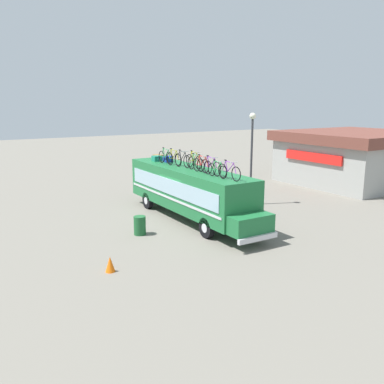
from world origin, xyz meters
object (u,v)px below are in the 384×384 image
(bus, at_px, (189,189))
(luggage_bag_3, at_px, (168,159))
(rooftop_bicycle_7, at_px, (211,167))
(luggage_bag_1, at_px, (158,157))
(traffic_cone, at_px, (110,264))
(rooftop_bicycle_2, at_px, (174,158))
(rooftop_bicycle_9, at_px, (229,172))
(rooftop_bicycle_8, at_px, (217,170))
(trash_bin, at_px, (140,225))
(rooftop_bicycle_3, at_px, (182,160))
(rooftop_bicycle_6, at_px, (202,165))
(luggage_bag_2, at_px, (157,158))
(rooftop_bicycle_1, at_px, (166,157))
(street_lamp, at_px, (252,145))
(rooftop_bicycle_5, at_px, (196,163))
(rooftop_bicycle_4, at_px, (194,161))

(bus, distance_m, luggage_bag_3, 3.19)
(rooftop_bicycle_7, bearing_deg, bus, 177.00)
(luggage_bag_1, xyz_separation_m, luggage_bag_3, (1.45, -0.07, 0.04))
(traffic_cone, bearing_deg, rooftop_bicycle_2, 134.77)
(rooftop_bicycle_2, bearing_deg, rooftop_bicycle_9, 0.59)
(luggage_bag_3, relative_size, rooftop_bicycle_8, 0.31)
(rooftop_bicycle_8, relative_size, trash_bin, 1.70)
(rooftop_bicycle_2, height_order, rooftop_bicycle_3, rooftop_bicycle_2)
(rooftop_bicycle_8, distance_m, traffic_cone, 7.12)
(rooftop_bicycle_6, xyz_separation_m, rooftop_bicycle_8, (1.51, -0.09, -0.03))
(rooftop_bicycle_8, bearing_deg, bus, 175.11)
(luggage_bag_1, height_order, luggage_bag_2, luggage_bag_2)
(rooftop_bicycle_1, relative_size, rooftop_bicycle_2, 0.98)
(rooftop_bicycle_9, bearing_deg, street_lamp, 131.84)
(rooftop_bicycle_5, relative_size, rooftop_bicycle_9, 0.94)
(bus, height_order, luggage_bag_3, luggage_bag_3)
(rooftop_bicycle_5, distance_m, rooftop_bicycle_6, 0.82)
(rooftop_bicycle_5, xyz_separation_m, trash_bin, (0.39, -3.54, -2.82))
(rooftop_bicycle_5, bearing_deg, rooftop_bicycle_8, -5.19)
(rooftop_bicycle_2, xyz_separation_m, rooftop_bicycle_5, (2.23, 0.13, -0.02))
(luggage_bag_1, height_order, rooftop_bicycle_9, rooftop_bicycle_9)
(luggage_bag_1, xyz_separation_m, trash_bin, (5.47, -3.85, -2.58))
(rooftop_bicycle_2, bearing_deg, rooftop_bicycle_3, 11.00)
(rooftop_bicycle_1, relative_size, street_lamp, 0.31)
(rooftop_bicycle_3, bearing_deg, rooftop_bicycle_4, 21.82)
(luggage_bag_3, distance_m, rooftop_bicycle_5, 3.65)
(rooftop_bicycle_3, distance_m, rooftop_bicycle_6, 2.29)
(luggage_bag_2, xyz_separation_m, rooftop_bicycle_6, (5.14, 0.06, 0.23))
(rooftop_bicycle_3, distance_m, rooftop_bicycle_7, 3.02)
(trash_bin, bearing_deg, rooftop_bicycle_5, 96.23)
(rooftop_bicycle_2, bearing_deg, luggage_bag_3, 165.14)
(rooftop_bicycle_5, distance_m, rooftop_bicycle_8, 2.33)
(luggage_bag_1, height_order, street_lamp, street_lamp)
(rooftop_bicycle_2, xyz_separation_m, rooftop_bicycle_6, (3.04, 0.02, -0.01))
(rooftop_bicycle_3, bearing_deg, luggage_bag_3, 174.02)
(rooftop_bicycle_3, distance_m, street_lamp, 5.16)
(rooftop_bicycle_4, xyz_separation_m, traffic_cone, (4.74, -6.77, -3.00))
(rooftop_bicycle_6, bearing_deg, rooftop_bicycle_4, 163.86)
(luggage_bag_3, xyz_separation_m, rooftop_bicycle_8, (5.95, -0.45, 0.18))
(rooftop_bicycle_1, xyz_separation_m, rooftop_bicycle_7, (4.52, 0.19, 0.00))
(luggage_bag_1, relative_size, rooftop_bicycle_3, 0.36)
(luggage_bag_3, distance_m, street_lamp, 5.37)
(rooftop_bicycle_3, height_order, rooftop_bicycle_6, rooftop_bicycle_3)
(trash_bin, bearing_deg, rooftop_bicycle_9, 51.84)
(rooftop_bicycle_5, distance_m, rooftop_bicycle_7, 1.54)
(rooftop_bicycle_7, bearing_deg, luggage_bag_1, 176.78)
(rooftop_bicycle_2, distance_m, rooftop_bicycle_5, 2.24)
(luggage_bag_3, relative_size, rooftop_bicycle_2, 0.27)
(bus, bearing_deg, luggage_bag_2, -176.30)
(luggage_bag_3, xyz_separation_m, rooftop_bicycle_7, (5.17, -0.30, 0.22))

